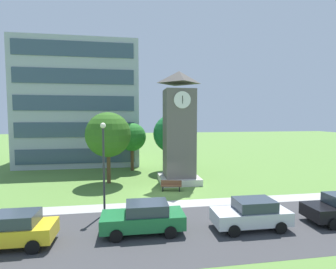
# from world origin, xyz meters

# --- Properties ---
(ground_plane) EXTENTS (160.00, 160.00, 0.00)m
(ground_plane) POSITION_xyz_m (0.00, 0.00, 0.00)
(ground_plane) COLOR #567F38
(street_asphalt) EXTENTS (120.00, 7.20, 0.01)m
(street_asphalt) POSITION_xyz_m (0.00, -6.83, 0.00)
(street_asphalt) COLOR #38383A
(street_asphalt) RESTS_ON ground
(kerb_strip) EXTENTS (120.00, 1.60, 0.01)m
(kerb_strip) POSITION_xyz_m (0.00, -2.43, 0.00)
(kerb_strip) COLOR #9E9E99
(kerb_strip) RESTS_ON ground
(office_building) EXTENTS (15.16, 13.08, 16.00)m
(office_building) POSITION_xyz_m (-9.23, 18.25, 8.00)
(office_building) COLOR #9EA8B2
(office_building) RESTS_ON ground
(clock_tower) EXTENTS (3.78, 3.78, 10.71)m
(clock_tower) POSITION_xyz_m (1.84, 3.73, 4.80)
(clock_tower) COLOR #605B56
(clock_tower) RESTS_ON ground
(park_bench) EXTENTS (1.86, 0.88, 0.88)m
(park_bench) POSITION_xyz_m (0.60, 0.94, 0.46)
(park_bench) COLOR brown
(park_bench) RESTS_ON ground
(street_lamp) EXTENTS (0.36, 0.36, 6.01)m
(street_lamp) POSITION_xyz_m (-4.62, -3.58, 3.71)
(street_lamp) COLOR #333338
(street_lamp) RESTS_ON ground
(tree_streetside) EXTENTS (4.30, 4.30, 6.83)m
(tree_streetside) POSITION_xyz_m (-4.91, 4.43, 4.67)
(tree_streetside) COLOR #513823
(tree_streetside) RESTS_ON ground
(tree_near_tower) EXTENTS (4.41, 4.41, 6.64)m
(tree_near_tower) POSITION_xyz_m (2.03, 8.59, 4.42)
(tree_near_tower) COLOR #513823
(tree_near_tower) RESTS_ON ground
(tree_by_building) EXTENTS (3.31, 3.31, 5.65)m
(tree_by_building) POSITION_xyz_m (-2.58, 9.89, 3.96)
(tree_by_building) COLOR #513823
(tree_by_building) RESTS_ON ground
(parked_car_yellow) EXTENTS (4.03, 1.94, 1.69)m
(parked_car_yellow) POSITION_xyz_m (-8.68, -7.21, 0.86)
(parked_car_yellow) COLOR gold
(parked_car_yellow) RESTS_ON ground
(parked_car_green) EXTENTS (4.54, 2.06, 1.69)m
(parked_car_green) POSITION_xyz_m (-2.22, -6.67, 0.86)
(parked_car_green) COLOR #1E6B38
(parked_car_green) RESTS_ON ground
(parked_car_silver) EXTENTS (4.34, 1.98, 1.69)m
(parked_car_silver) POSITION_xyz_m (3.89, -7.10, 0.86)
(parked_car_silver) COLOR silver
(parked_car_silver) RESTS_ON ground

